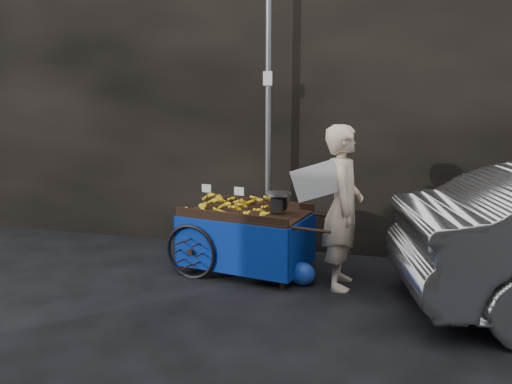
% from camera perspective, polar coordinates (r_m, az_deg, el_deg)
% --- Properties ---
extents(ground, '(80.00, 80.00, 0.00)m').
position_cam_1_polar(ground, '(5.93, -4.62, -10.60)').
color(ground, black).
rests_on(ground, ground).
extents(building_wall, '(13.50, 2.00, 5.00)m').
position_cam_1_polar(building_wall, '(7.94, 4.46, 13.21)').
color(building_wall, black).
rests_on(building_wall, ground).
extents(street_pole, '(0.12, 0.10, 4.00)m').
position_cam_1_polar(street_pole, '(6.68, 1.43, 9.47)').
color(street_pole, slate).
rests_on(street_pole, ground).
extents(banana_cart, '(2.17, 1.25, 1.11)m').
position_cam_1_polar(banana_cart, '(6.22, -1.52, -2.94)').
color(banana_cart, black).
rests_on(banana_cart, ground).
extents(vendor, '(0.82, 0.70, 1.87)m').
position_cam_1_polar(vendor, '(5.73, 9.87, -1.73)').
color(vendor, beige).
rests_on(vendor, ground).
extents(plastic_bag, '(0.30, 0.24, 0.27)m').
position_cam_1_polar(plastic_bag, '(5.91, 5.34, -9.30)').
color(plastic_bag, '#163EA8').
rests_on(plastic_bag, ground).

